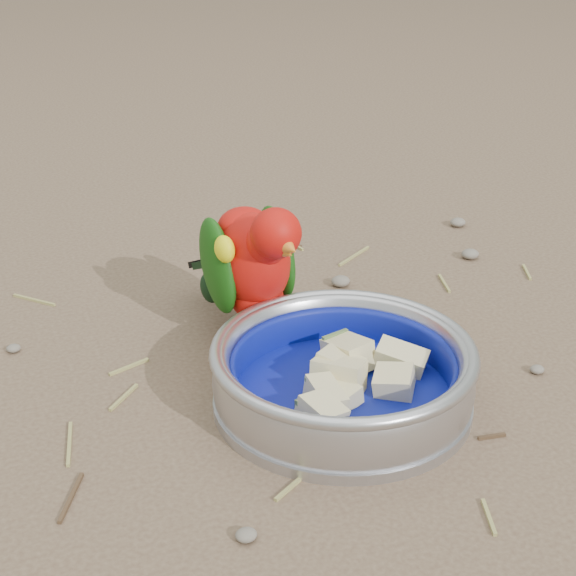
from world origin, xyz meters
name	(u,v)px	position (x,y,z in m)	size (l,w,h in m)	color
ground	(336,399)	(0.00, 0.00, 0.00)	(60.00, 60.00, 0.00)	brown
food_bowl	(342,397)	(0.00, -0.01, 0.01)	(0.23, 0.23, 0.02)	#B2B2BA
bowl_wall	(343,369)	(0.00, -0.01, 0.04)	(0.23, 0.23, 0.04)	#B2B2BA
fruit_wedges	(343,376)	(0.00, -0.01, 0.03)	(0.14, 0.14, 0.03)	beige
lory_parrot	(253,272)	(-0.03, 0.13, 0.08)	(0.09, 0.19, 0.15)	#BC0F09
ground_debris	(254,358)	(-0.05, 0.09, 0.00)	(0.90, 0.80, 0.01)	#999251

